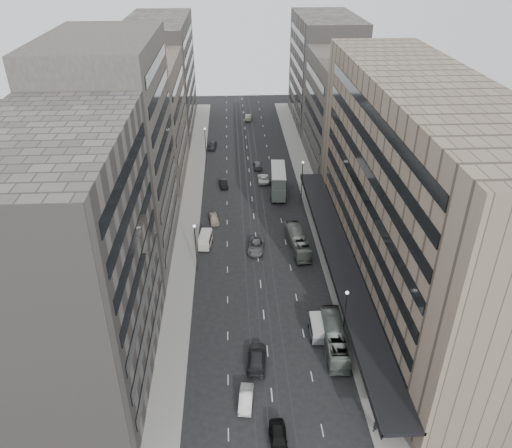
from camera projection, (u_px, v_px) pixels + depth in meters
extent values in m
plane|color=black|center=(264.00, 319.00, 68.38)|extent=(220.00, 220.00, 0.00)
cube|color=gray|center=(311.00, 194.00, 101.25)|extent=(4.00, 125.00, 0.15)
cube|color=gray|center=(192.00, 197.00, 100.15)|extent=(4.00, 125.00, 0.15)
cube|color=gray|center=(417.00, 192.00, 68.72)|extent=(15.00, 60.00, 30.00)
cube|color=black|center=(341.00, 260.00, 73.82)|extent=(4.40, 60.00, 0.50)
cube|color=#46423D|center=(347.00, 114.00, 108.19)|extent=(15.00, 28.00, 24.00)
cube|color=slate|center=(324.00, 71.00, 133.07)|extent=(15.00, 32.00, 28.00)
cube|color=slate|center=(69.00, 268.00, 52.94)|extent=(15.00, 28.00, 30.00)
cube|color=#46423D|center=(115.00, 154.00, 75.23)|extent=(15.00, 26.00, 34.00)
cube|color=#79685E|center=(143.00, 124.00, 100.79)|extent=(15.00, 28.00, 25.00)
cube|color=slate|center=(161.00, 76.00, 128.51)|extent=(15.00, 38.00, 28.00)
cylinder|color=#262628|center=(344.00, 319.00, 62.50)|extent=(0.16, 0.16, 8.00)
sphere|color=silver|center=(347.00, 293.00, 60.43)|extent=(0.44, 0.44, 0.44)
cylinder|color=#262628|center=(302.00, 182.00, 97.01)|extent=(0.16, 0.16, 8.00)
sphere|color=silver|center=(303.00, 162.00, 94.95)|extent=(0.44, 0.44, 0.44)
cylinder|color=#262628|center=(196.00, 249.00, 76.28)|extent=(0.16, 0.16, 8.00)
sphere|color=silver|center=(194.00, 226.00, 74.21)|extent=(0.44, 0.44, 0.44)
cylinder|color=#262628|center=(206.00, 146.00, 113.38)|extent=(0.16, 0.16, 8.00)
sphere|color=silver|center=(205.00, 129.00, 111.32)|extent=(0.44, 0.44, 0.44)
imported|color=slate|center=(334.00, 338.00, 63.11)|extent=(2.98, 10.72, 2.96)
imported|color=gray|center=(297.00, 241.00, 82.97)|extent=(3.44, 10.64, 2.91)
cube|color=slate|center=(278.00, 186.00, 100.56)|extent=(3.36, 10.01, 2.52)
cube|color=slate|center=(278.00, 175.00, 99.37)|extent=(3.28, 9.61, 2.19)
cube|color=silver|center=(278.00, 170.00, 98.79)|extent=(3.36, 10.01, 0.13)
cylinder|color=black|center=(271.00, 199.00, 98.14)|extent=(0.38, 1.11, 1.10)
cylinder|color=black|center=(285.00, 199.00, 98.11)|extent=(0.38, 1.11, 1.10)
cylinder|color=black|center=(271.00, 184.00, 104.27)|extent=(0.38, 1.11, 1.10)
cylinder|color=black|center=(284.00, 184.00, 104.24)|extent=(0.38, 1.11, 1.10)
cube|color=slate|center=(317.00, 330.00, 65.20)|extent=(1.92, 4.38, 1.13)
cube|color=#B2B2AD|center=(318.00, 324.00, 64.69)|extent=(1.88, 4.29, 0.89)
cylinder|color=black|center=(312.00, 341.00, 64.23)|extent=(0.20, 0.65, 0.64)
cylinder|color=black|center=(326.00, 341.00, 64.27)|extent=(0.20, 0.65, 0.64)
cylinder|color=black|center=(309.00, 326.00, 66.70)|extent=(0.20, 0.65, 0.64)
cylinder|color=black|center=(322.00, 326.00, 66.74)|extent=(0.20, 0.65, 0.64)
cube|color=beige|center=(206.00, 242.00, 83.83)|extent=(2.31, 4.21, 1.24)
cube|color=silver|center=(205.00, 236.00, 83.28)|extent=(2.27, 4.13, 0.97)
cylinder|color=black|center=(199.00, 249.00, 83.06)|extent=(0.26, 0.66, 0.64)
cylinder|color=black|center=(210.00, 249.00, 82.94)|extent=(0.26, 0.66, 0.64)
cylinder|color=black|center=(202.00, 241.00, 85.34)|extent=(0.26, 0.66, 0.64)
cylinder|color=black|center=(212.00, 241.00, 85.22)|extent=(0.26, 0.66, 0.64)
imported|color=black|center=(278.00, 439.00, 51.31)|extent=(1.89, 4.63, 1.57)
imported|color=silver|center=(246.00, 399.00, 55.83)|extent=(1.92, 4.35, 1.39)
imported|color=slate|center=(256.00, 246.00, 82.99)|extent=(3.23, 5.74, 1.51)
imported|color=#242426|center=(257.00, 358.00, 61.03)|extent=(2.90, 5.90, 1.65)
imported|color=#BAAF9A|center=(214.00, 219.00, 91.18)|extent=(2.17, 4.25, 1.38)
imported|color=black|center=(224.00, 184.00, 103.94)|extent=(1.98, 4.35, 1.38)
imported|color=white|center=(263.00, 179.00, 106.06)|extent=(2.35, 5.06, 1.40)
imported|color=#5B5B5D|center=(257.00, 165.00, 112.42)|extent=(1.98, 4.60, 1.32)
imported|color=#28282B|center=(212.00, 145.00, 122.42)|extent=(2.53, 4.95, 1.61)
imported|color=#B7B197|center=(248.00, 117.00, 141.45)|extent=(2.13, 4.87, 1.56)
imported|color=black|center=(376.00, 424.00, 52.38)|extent=(0.88, 0.84, 2.03)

